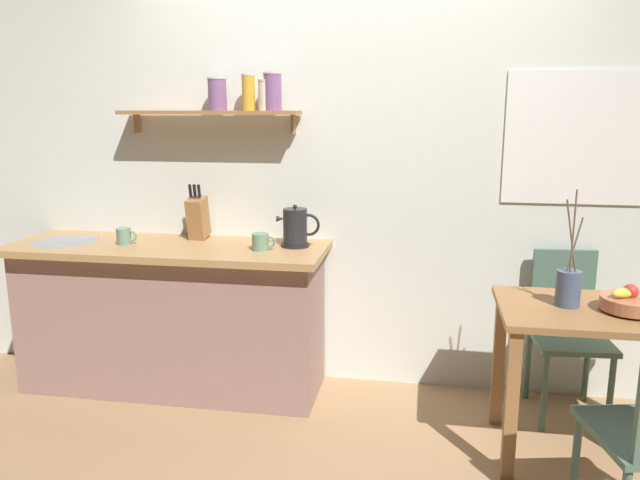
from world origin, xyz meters
name	(u,v)px	position (x,y,z in m)	size (l,w,h in m)	color
ground_plane	(331,426)	(0.00, 0.00, 0.00)	(14.00, 14.00, 0.00)	#A87F56
back_wall	(384,160)	(0.21, 0.65, 1.35)	(6.80, 0.11, 2.70)	silver
kitchen_counter	(172,315)	(-1.00, 0.32, 0.45)	(1.83, 0.63, 0.88)	gray
wall_shelf	(232,102)	(-0.65, 0.49, 1.68)	(1.06, 0.20, 0.34)	#9E6B3D
dining_table	(596,338)	(1.25, -0.08, 0.61)	(0.89, 0.62, 0.75)	#9E6B3D
dining_chair_far	(567,325)	(1.23, 0.42, 0.49)	(0.42, 0.46, 0.88)	#4C6B5B
fruit_bowl	(631,302)	(1.38, -0.10, 0.79)	(0.27, 0.27, 0.13)	#BC704C
twig_vase	(568,287)	(1.12, -0.06, 0.84)	(0.11, 0.11, 0.54)	#475675
electric_kettle	(296,228)	(-0.26, 0.38, 0.99)	(0.25, 0.16, 0.24)	black
knife_block	(198,217)	(-0.87, 0.47, 1.01)	(0.10, 0.17, 0.33)	#9E6B3D
coffee_mug_by_sink	(124,236)	(-1.24, 0.27, 0.93)	(0.12, 0.08, 0.09)	slate
coffee_mug_spare	(261,242)	(-0.43, 0.25, 0.93)	(0.13, 0.09, 0.09)	slate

